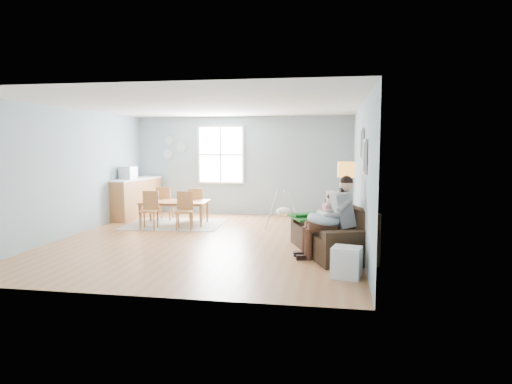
% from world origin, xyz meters
% --- Properties ---
extents(room, '(8.40, 9.40, 3.90)m').
position_xyz_m(room, '(0.00, 0.00, 2.42)').
color(room, '#AD6A3D').
extents(window, '(1.32, 0.08, 1.62)m').
position_xyz_m(window, '(-0.60, 3.46, 1.65)').
color(window, silver).
rests_on(window, room).
extents(pictures, '(0.05, 1.34, 0.74)m').
position_xyz_m(pictures, '(2.97, -1.05, 1.85)').
color(pictures, silver).
rests_on(pictures, room).
extents(wall_plates, '(0.67, 0.02, 0.66)m').
position_xyz_m(wall_plates, '(-2.00, 3.47, 1.83)').
color(wall_plates, '#94A5B2').
rests_on(wall_plates, room).
extents(sofa, '(1.58, 2.29, 0.85)m').
position_xyz_m(sofa, '(2.51, -0.70, 0.30)').
color(sofa, black).
rests_on(sofa, room).
extents(green_throw, '(1.20, 1.11, 0.04)m').
position_xyz_m(green_throw, '(2.19, -0.07, 0.54)').
color(green_throw, '#145A18').
rests_on(green_throw, sofa).
extents(beige_pillow, '(0.34, 0.52, 0.51)m').
position_xyz_m(beige_pillow, '(2.52, -0.10, 0.78)').
color(beige_pillow, tan).
rests_on(beige_pillow, sofa).
extents(father, '(1.07, 0.65, 1.41)m').
position_xyz_m(father, '(2.49, -1.02, 0.75)').
color(father, gray).
rests_on(father, sofa).
extents(nursing_pillow, '(0.72, 0.71, 0.23)m').
position_xyz_m(nursing_pillow, '(2.34, -1.08, 0.67)').
color(nursing_pillow, silver).
rests_on(nursing_pillow, father).
extents(infant, '(0.27, 0.37, 0.14)m').
position_xyz_m(infant, '(2.32, -1.05, 0.75)').
color(infant, white).
rests_on(infant, nursing_pillow).
extents(toddler, '(0.57, 0.37, 0.84)m').
position_xyz_m(toddler, '(2.36, -0.54, 0.72)').
color(toddler, white).
rests_on(toddler, sofa).
extents(floor_lamp, '(0.33, 0.33, 1.62)m').
position_xyz_m(floor_lamp, '(2.72, -0.23, 1.34)').
color(floor_lamp, black).
rests_on(floor_lamp, room).
extents(storage_cube, '(0.48, 0.44, 0.45)m').
position_xyz_m(storage_cube, '(2.69, -2.20, 0.23)').
color(storage_cube, white).
rests_on(storage_cube, room).
extents(rug, '(2.43, 1.91, 0.01)m').
position_xyz_m(rug, '(-1.31, 1.60, 0.01)').
color(rug, '#A19C93').
rests_on(rug, room).
extents(dining_table, '(1.68, 1.02, 0.57)m').
position_xyz_m(dining_table, '(-1.31, 1.60, 0.28)').
color(dining_table, '#925D2F').
rests_on(dining_table, rug).
extents(chair_sw, '(0.43, 0.43, 0.86)m').
position_xyz_m(chair_sw, '(-1.68, 1.00, 0.48)').
color(chair_sw, olive).
rests_on(chair_sw, rug).
extents(chair_se, '(0.46, 0.46, 0.87)m').
position_xyz_m(chair_se, '(-0.86, 1.06, 0.49)').
color(chair_se, olive).
rests_on(chair_se, rug).
extents(chair_nw, '(0.42, 0.42, 0.86)m').
position_xyz_m(chair_nw, '(-1.76, 2.14, 0.48)').
color(chair_nw, olive).
rests_on(chair_nw, rug).
extents(chair_ne, '(0.41, 0.41, 0.84)m').
position_xyz_m(chair_ne, '(-0.93, 2.20, 0.47)').
color(chair_ne, olive).
rests_on(chair_ne, rug).
extents(counter, '(0.80, 1.92, 1.04)m').
position_xyz_m(counter, '(-2.70, 2.50, 0.53)').
color(counter, '#925D2F').
rests_on(counter, room).
extents(monitor, '(0.40, 0.39, 0.33)m').
position_xyz_m(monitor, '(-2.73, 2.15, 1.21)').
color(monitor, '#B8B8BD').
rests_on(monitor, counter).
extents(baby_swing, '(0.92, 0.93, 0.86)m').
position_xyz_m(baby_swing, '(1.35, 1.66, 0.39)').
color(baby_swing, '#B8B8BD').
rests_on(baby_swing, room).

